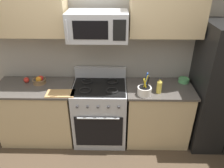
{
  "coord_description": "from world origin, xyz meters",
  "views": [
    {
      "loc": [
        0.23,
        -2.03,
        2.46
      ],
      "look_at": [
        0.18,
        0.54,
        1.03
      ],
      "focal_mm": 35.35,
      "sensor_mm": 36.0,
      "label": 1
    }
  ],
  "objects_px": {
    "cutting_board": "(60,94)",
    "microwave": "(98,26)",
    "fruit_basket": "(39,80)",
    "bottle_oil": "(159,86)",
    "apple_loose": "(26,80)",
    "range_oven": "(100,112)",
    "prep_bowl": "(184,80)",
    "utensil_crock": "(144,90)"
  },
  "relations": [
    {
      "from": "bottle_oil",
      "to": "apple_loose",
      "type": "bearing_deg",
      "value": 172.41
    },
    {
      "from": "apple_loose",
      "to": "fruit_basket",
      "type": "bearing_deg",
      "value": -3.06
    },
    {
      "from": "microwave",
      "to": "utensil_crock",
      "type": "height_order",
      "value": "microwave"
    },
    {
      "from": "utensil_crock",
      "to": "bottle_oil",
      "type": "relative_size",
      "value": 1.37
    },
    {
      "from": "fruit_basket",
      "to": "cutting_board",
      "type": "height_order",
      "value": "fruit_basket"
    },
    {
      "from": "range_oven",
      "to": "apple_loose",
      "type": "bearing_deg",
      "value": 173.82
    },
    {
      "from": "cutting_board",
      "to": "fruit_basket",
      "type": "bearing_deg",
      "value": 140.8
    },
    {
      "from": "microwave",
      "to": "utensil_crock",
      "type": "xyz_separation_m",
      "value": [
        0.61,
        -0.22,
        -0.79
      ]
    },
    {
      "from": "utensil_crock",
      "to": "microwave",
      "type": "bearing_deg",
      "value": 160.14
    },
    {
      "from": "range_oven",
      "to": "apple_loose",
      "type": "height_order",
      "value": "range_oven"
    },
    {
      "from": "cutting_board",
      "to": "microwave",
      "type": "bearing_deg",
      "value": 23.99
    },
    {
      "from": "range_oven",
      "to": "microwave",
      "type": "relative_size",
      "value": 1.46
    },
    {
      "from": "range_oven",
      "to": "microwave",
      "type": "distance_m",
      "value": 1.29
    },
    {
      "from": "microwave",
      "to": "apple_loose",
      "type": "height_order",
      "value": "microwave"
    },
    {
      "from": "bottle_oil",
      "to": "cutting_board",
      "type": "bearing_deg",
      "value": -177.24
    },
    {
      "from": "apple_loose",
      "to": "range_oven",
      "type": "bearing_deg",
      "value": -6.18
    },
    {
      "from": "prep_bowl",
      "to": "microwave",
      "type": "bearing_deg",
      "value": -173.3
    },
    {
      "from": "cutting_board",
      "to": "prep_bowl",
      "type": "xyz_separation_m",
      "value": [
        1.73,
        0.37,
        0.02
      ]
    },
    {
      "from": "prep_bowl",
      "to": "range_oven",
      "type": "bearing_deg",
      "value": -172.07
    },
    {
      "from": "fruit_basket",
      "to": "bottle_oil",
      "type": "distance_m",
      "value": 1.71
    },
    {
      "from": "bottle_oil",
      "to": "fruit_basket",
      "type": "bearing_deg",
      "value": 171.9
    },
    {
      "from": "cutting_board",
      "to": "bottle_oil",
      "type": "bearing_deg",
      "value": 2.76
    },
    {
      "from": "utensil_crock",
      "to": "bottle_oil",
      "type": "bearing_deg",
      "value": 16.28
    },
    {
      "from": "utensil_crock",
      "to": "cutting_board",
      "type": "xyz_separation_m",
      "value": [
        -1.12,
        -0.0,
        -0.06
      ]
    },
    {
      "from": "utensil_crock",
      "to": "apple_loose",
      "type": "bearing_deg",
      "value": 169.56
    },
    {
      "from": "range_oven",
      "to": "bottle_oil",
      "type": "relative_size",
      "value": 4.92
    },
    {
      "from": "utensil_crock",
      "to": "bottle_oil",
      "type": "xyz_separation_m",
      "value": [
        0.2,
        0.06,
        0.04
      ]
    },
    {
      "from": "fruit_basket",
      "to": "bottle_oil",
      "type": "bearing_deg",
      "value": -8.1
    },
    {
      "from": "apple_loose",
      "to": "prep_bowl",
      "type": "distance_m",
      "value": 2.3
    },
    {
      "from": "range_oven",
      "to": "cutting_board",
      "type": "bearing_deg",
      "value": -158.59
    },
    {
      "from": "microwave",
      "to": "bottle_oil",
      "type": "bearing_deg",
      "value": -11.26
    },
    {
      "from": "apple_loose",
      "to": "cutting_board",
      "type": "distance_m",
      "value": 0.65
    },
    {
      "from": "apple_loose",
      "to": "prep_bowl",
      "type": "height_order",
      "value": "apple_loose"
    },
    {
      "from": "fruit_basket",
      "to": "cutting_board",
      "type": "distance_m",
      "value": 0.48
    },
    {
      "from": "range_oven",
      "to": "microwave",
      "type": "xyz_separation_m",
      "value": [
        -0.0,
        0.03,
        1.29
      ]
    },
    {
      "from": "microwave",
      "to": "fruit_basket",
      "type": "distance_m",
      "value": 1.2
    },
    {
      "from": "microwave",
      "to": "fruit_basket",
      "type": "bearing_deg",
      "value": 174.87
    },
    {
      "from": "cutting_board",
      "to": "apple_loose",
      "type": "bearing_deg",
      "value": 150.89
    },
    {
      "from": "microwave",
      "to": "cutting_board",
      "type": "bearing_deg",
      "value": -156.01
    },
    {
      "from": "microwave",
      "to": "utensil_crock",
      "type": "relative_size",
      "value": 2.46
    },
    {
      "from": "range_oven",
      "to": "bottle_oil",
      "type": "xyz_separation_m",
      "value": [
        0.81,
        -0.13,
        0.54
      ]
    },
    {
      "from": "range_oven",
      "to": "cutting_board",
      "type": "distance_m",
      "value": 0.7
    }
  ]
}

